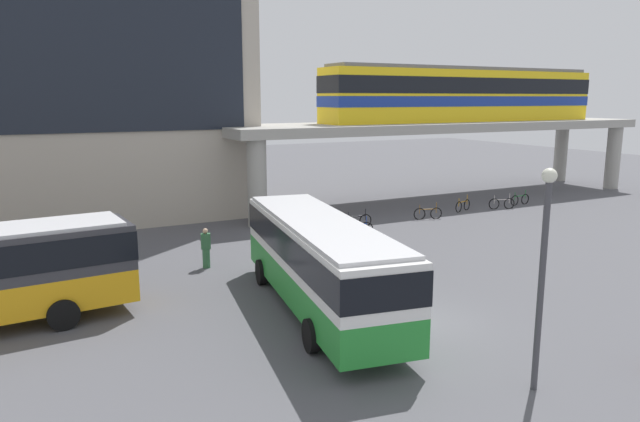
% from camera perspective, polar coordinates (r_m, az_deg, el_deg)
% --- Properties ---
extents(ground_plane, '(120.00, 120.00, 0.00)m').
position_cam_1_polar(ground_plane, '(28.10, -3.07, -3.97)').
color(ground_plane, '#515156').
extents(station_building, '(22.35, 12.76, 20.09)m').
position_cam_1_polar(station_building, '(39.52, -25.25, 14.03)').
color(station_building, '#B2A899').
rests_on(station_building, ground_plane).
extents(elevated_platform, '(33.12, 6.72, 5.54)m').
position_cam_1_polar(elevated_platform, '(43.23, 11.90, 7.52)').
color(elevated_platform, '#9E9B93').
rests_on(elevated_platform, ground_plane).
extents(train, '(22.58, 2.96, 3.84)m').
position_cam_1_polar(train, '(44.34, 13.88, 11.00)').
color(train, yellow).
rests_on(train, elevated_platform).
extents(bus_main, '(4.36, 11.31, 3.22)m').
position_cam_1_polar(bus_main, '(19.90, -0.09, -4.31)').
color(bus_main, '#268C33').
rests_on(bus_main, ground_plane).
extents(bicycle_orange, '(1.71, 0.65, 1.04)m').
position_cam_1_polar(bicycle_orange, '(39.09, 13.71, 0.51)').
color(bicycle_orange, black).
rests_on(bicycle_orange, ground_plane).
extents(bicycle_brown, '(1.73, 0.59, 1.04)m').
position_cam_1_polar(bicycle_brown, '(36.02, 10.43, -0.23)').
color(bicycle_brown, black).
rests_on(bicycle_brown, ground_plane).
extents(bicycle_silver, '(1.70, 0.68, 1.04)m').
position_cam_1_polar(bicycle_silver, '(40.55, 17.24, 0.70)').
color(bicycle_silver, black).
rests_on(bicycle_silver, ground_plane).
extents(bicycle_green, '(1.79, 0.16, 1.04)m').
position_cam_1_polar(bicycle_green, '(42.50, 18.85, 1.05)').
color(bicycle_green, black).
rests_on(bicycle_green, ground_plane).
extents(bicycle_black, '(1.77, 0.37, 1.04)m').
position_cam_1_polar(bicycle_black, '(33.41, 3.60, -0.94)').
color(bicycle_black, black).
rests_on(bicycle_black, ground_plane).
extents(bicycle_blue, '(1.69, 0.71, 1.04)m').
position_cam_1_polar(bicycle_blue, '(31.40, 3.58, -1.71)').
color(bicycle_blue, black).
rests_on(bicycle_blue, ground_plane).
extents(pedestrian_near_building, '(0.45, 0.34, 1.74)m').
position_cam_1_polar(pedestrian_near_building, '(25.74, -11.02, -3.67)').
color(pedestrian_near_building, '#33663F').
rests_on(pedestrian_near_building, ground_plane).
extents(lamp_post, '(0.36, 0.36, 5.61)m').
position_cam_1_polar(lamp_post, '(15.22, 20.85, -4.53)').
color(lamp_post, '#3F3F44').
rests_on(lamp_post, ground_plane).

